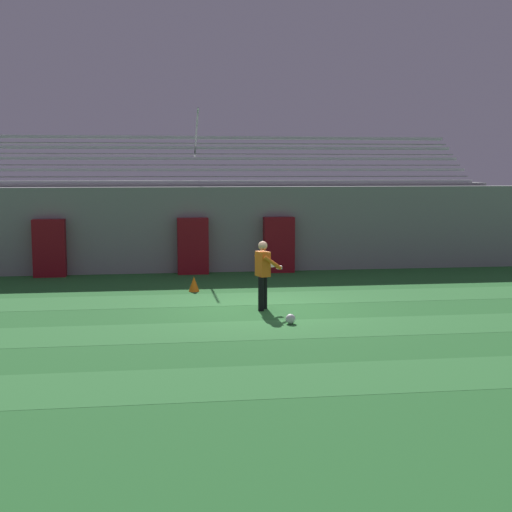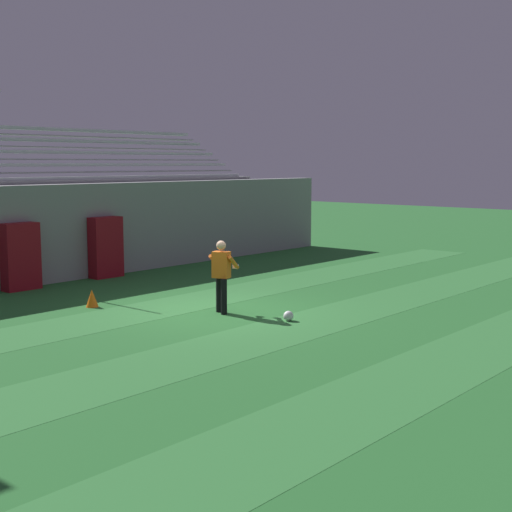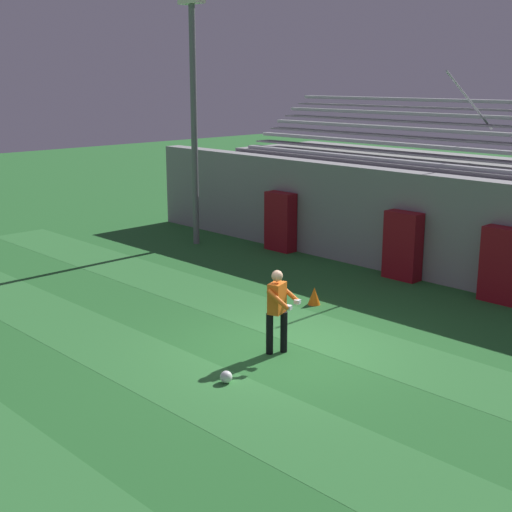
{
  "view_description": "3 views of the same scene",
  "coord_description": "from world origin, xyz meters",
  "px_view_note": "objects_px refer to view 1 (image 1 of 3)",
  "views": [
    {
      "loc": [
        -2.52,
        -16.99,
        3.4
      ],
      "look_at": [
        -0.36,
        -1.38,
        1.46
      ],
      "focal_mm": 50.0,
      "sensor_mm": 36.0,
      "label": 1
    },
    {
      "loc": [
        -11.57,
        -11.31,
        3.41
      ],
      "look_at": [
        -0.14,
        -1.36,
        1.43
      ],
      "focal_mm": 50.0,
      "sensor_mm": 36.0,
      "label": 2
    },
    {
      "loc": [
        9.07,
        -9.59,
        5.23
      ],
      "look_at": [
        -0.87,
        0.02,
        1.76
      ],
      "focal_mm": 50.0,
      "sensor_mm": 36.0,
      "label": 3
    }
  ],
  "objects_px": {
    "soccer_ball": "(291,319)",
    "goalkeeper": "(263,271)",
    "padding_pillar_gate_left": "(193,246)",
    "padding_pillar_gate_right": "(279,245)",
    "traffic_cone": "(194,284)",
    "padding_pillar_far_left": "(49,248)"
  },
  "relations": [
    {
      "from": "padding_pillar_gate_left",
      "to": "padding_pillar_gate_right",
      "type": "distance_m",
      "value": 2.82
    },
    {
      "from": "padding_pillar_gate_left",
      "to": "soccer_ball",
      "type": "distance_m",
      "value": 8.06
    },
    {
      "from": "padding_pillar_gate_left",
      "to": "goalkeeper",
      "type": "bearing_deg",
      "value": -77.32
    },
    {
      "from": "padding_pillar_gate_left",
      "to": "padding_pillar_far_left",
      "type": "relative_size",
      "value": 1.0
    },
    {
      "from": "padding_pillar_far_left",
      "to": "traffic_cone",
      "type": "relative_size",
      "value": 4.32
    },
    {
      "from": "padding_pillar_gate_left",
      "to": "traffic_cone",
      "type": "height_order",
      "value": "padding_pillar_gate_left"
    },
    {
      "from": "soccer_ball",
      "to": "goalkeeper",
      "type": "bearing_deg",
      "value": 102.15
    },
    {
      "from": "padding_pillar_far_left",
      "to": "soccer_ball",
      "type": "bearing_deg",
      "value": -51.39
    },
    {
      "from": "soccer_ball",
      "to": "traffic_cone",
      "type": "height_order",
      "value": "traffic_cone"
    },
    {
      "from": "soccer_ball",
      "to": "traffic_cone",
      "type": "distance_m",
      "value": 4.86
    },
    {
      "from": "padding_pillar_gate_left",
      "to": "padding_pillar_far_left",
      "type": "height_order",
      "value": "same"
    },
    {
      "from": "padding_pillar_gate_right",
      "to": "soccer_ball",
      "type": "bearing_deg",
      "value": -97.82
    },
    {
      "from": "padding_pillar_gate_left",
      "to": "goalkeeper",
      "type": "relative_size",
      "value": 1.09
    },
    {
      "from": "padding_pillar_far_left",
      "to": "soccer_ball",
      "type": "height_order",
      "value": "padding_pillar_far_left"
    },
    {
      "from": "goalkeeper",
      "to": "traffic_cone",
      "type": "bearing_deg",
      "value": 118.55
    },
    {
      "from": "padding_pillar_gate_right",
      "to": "goalkeeper",
      "type": "relative_size",
      "value": 1.09
    },
    {
      "from": "padding_pillar_far_left",
      "to": "goalkeeper",
      "type": "bearing_deg",
      "value": -46.3
    },
    {
      "from": "padding_pillar_gate_left",
      "to": "traffic_cone",
      "type": "xyz_separation_m",
      "value": [
        -0.14,
        -3.35,
        -0.7
      ]
    },
    {
      "from": "padding_pillar_gate_left",
      "to": "traffic_cone",
      "type": "bearing_deg",
      "value": -92.47
    },
    {
      "from": "padding_pillar_gate_right",
      "to": "goalkeeper",
      "type": "xyz_separation_m",
      "value": [
        -1.43,
        -6.17,
        0.05
      ]
    },
    {
      "from": "padding_pillar_gate_right",
      "to": "goalkeeper",
      "type": "bearing_deg",
      "value": -103.07
    },
    {
      "from": "padding_pillar_far_left",
      "to": "padding_pillar_gate_right",
      "type": "bearing_deg",
      "value": 0.0
    }
  ]
}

